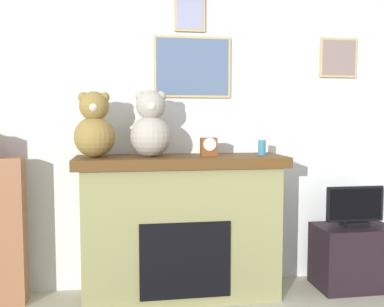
{
  "coord_description": "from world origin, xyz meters",
  "views": [
    {
      "loc": [
        -0.76,
        -1.64,
        1.41
      ],
      "look_at": [
        -0.23,
        1.69,
        1.14
      ],
      "focal_mm": 40.59,
      "sensor_mm": 36.0,
      "label": 1
    }
  ],
  "objects_px": {
    "mantel_clock": "(209,147)",
    "teddy_bear_grey": "(151,127)",
    "teddy_bear_tan": "(94,128)",
    "candle_jar": "(262,148)",
    "tv_stand": "(353,257)",
    "television": "(355,208)",
    "fireplace": "(181,226)"
  },
  "relations": [
    {
      "from": "fireplace",
      "to": "candle_jar",
      "type": "xyz_separation_m",
      "value": [
        0.65,
        -0.02,
        0.61
      ]
    },
    {
      "from": "tv_stand",
      "to": "candle_jar",
      "type": "height_order",
      "value": "candle_jar"
    },
    {
      "from": "candle_jar",
      "to": "teddy_bear_tan",
      "type": "bearing_deg",
      "value": -179.97
    },
    {
      "from": "mantel_clock",
      "to": "teddy_bear_grey",
      "type": "distance_m",
      "value": 0.48
    },
    {
      "from": "tv_stand",
      "to": "mantel_clock",
      "type": "distance_m",
      "value": 1.54
    },
    {
      "from": "fireplace",
      "to": "teddy_bear_tan",
      "type": "xyz_separation_m",
      "value": [
        -0.65,
        -0.02,
        0.78
      ]
    },
    {
      "from": "fireplace",
      "to": "teddy_bear_grey",
      "type": "height_order",
      "value": "teddy_bear_grey"
    },
    {
      "from": "fireplace",
      "to": "tv_stand",
      "type": "relative_size",
      "value": 2.58
    },
    {
      "from": "mantel_clock",
      "to": "teddy_bear_grey",
      "type": "relative_size",
      "value": 0.28
    },
    {
      "from": "fireplace",
      "to": "teddy_bear_grey",
      "type": "relative_size",
      "value": 3.21
    },
    {
      "from": "fireplace",
      "to": "teddy_bear_tan",
      "type": "relative_size",
      "value": 3.28
    },
    {
      "from": "candle_jar",
      "to": "teddy_bear_tan",
      "type": "relative_size",
      "value": 0.25
    },
    {
      "from": "teddy_bear_tan",
      "to": "teddy_bear_grey",
      "type": "xyz_separation_m",
      "value": [
        0.42,
        -0.0,
        0.01
      ]
    },
    {
      "from": "tv_stand",
      "to": "teddy_bear_grey",
      "type": "xyz_separation_m",
      "value": [
        -1.68,
        0.03,
        1.09
      ]
    },
    {
      "from": "television",
      "to": "tv_stand",
      "type": "bearing_deg",
      "value": 90.0
    },
    {
      "from": "teddy_bear_grey",
      "to": "teddy_bear_tan",
      "type": "bearing_deg",
      "value": 180.0
    },
    {
      "from": "mantel_clock",
      "to": "teddy_bear_tan",
      "type": "height_order",
      "value": "teddy_bear_tan"
    },
    {
      "from": "tv_stand",
      "to": "television",
      "type": "bearing_deg",
      "value": -90.0
    },
    {
      "from": "fireplace",
      "to": "mantel_clock",
      "type": "relative_size",
      "value": 11.32
    },
    {
      "from": "television",
      "to": "candle_jar",
      "type": "distance_m",
      "value": 0.94
    },
    {
      "from": "television",
      "to": "teddy_bear_grey",
      "type": "distance_m",
      "value": 1.8
    },
    {
      "from": "television",
      "to": "teddy_bear_grey",
      "type": "height_order",
      "value": "teddy_bear_grey"
    },
    {
      "from": "tv_stand",
      "to": "fireplace",
      "type": "bearing_deg",
      "value": 177.99
    },
    {
      "from": "fireplace",
      "to": "television",
      "type": "relative_size",
      "value": 3.3
    },
    {
      "from": "television",
      "to": "mantel_clock",
      "type": "xyz_separation_m",
      "value": [
        -1.23,
        0.03,
        0.52
      ]
    },
    {
      "from": "teddy_bear_tan",
      "to": "candle_jar",
      "type": "bearing_deg",
      "value": 0.03
    },
    {
      "from": "tv_stand",
      "to": "television",
      "type": "distance_m",
      "value": 0.41
    },
    {
      "from": "mantel_clock",
      "to": "candle_jar",
      "type": "bearing_deg",
      "value": 0.23
    },
    {
      "from": "mantel_clock",
      "to": "teddy_bear_tan",
      "type": "distance_m",
      "value": 0.88
    },
    {
      "from": "teddy_bear_grey",
      "to": "mantel_clock",
      "type": "bearing_deg",
      "value": -0.14
    },
    {
      "from": "candle_jar",
      "to": "mantel_clock",
      "type": "height_order",
      "value": "mantel_clock"
    },
    {
      "from": "television",
      "to": "mantel_clock",
      "type": "height_order",
      "value": "mantel_clock"
    }
  ]
}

